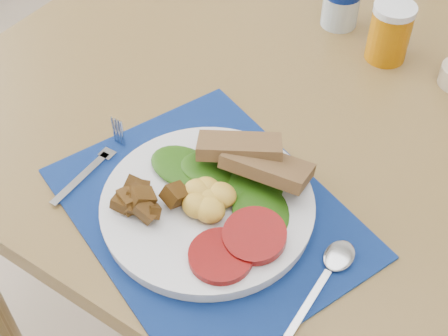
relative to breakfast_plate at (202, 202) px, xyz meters
name	(u,v)px	position (x,y,z in m)	size (l,w,h in m)	color
table	(374,181)	(0.15, 0.26, -0.11)	(1.40, 0.90, 0.75)	brown
placemat	(208,212)	(0.01, 0.00, -0.02)	(0.41, 0.32, 0.00)	black
breakfast_plate	(202,202)	(0.00, 0.00, 0.00)	(0.29, 0.29, 0.07)	silver
fork	(98,163)	(-0.18, -0.01, -0.02)	(0.02, 0.16, 0.00)	#B2B5BA
spoon	(329,272)	(0.19, 0.01, -0.02)	(0.04, 0.16, 0.00)	#B2B5BA
juice_glass	(389,34)	(0.06, 0.46, 0.02)	(0.07, 0.07, 0.10)	#B66804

